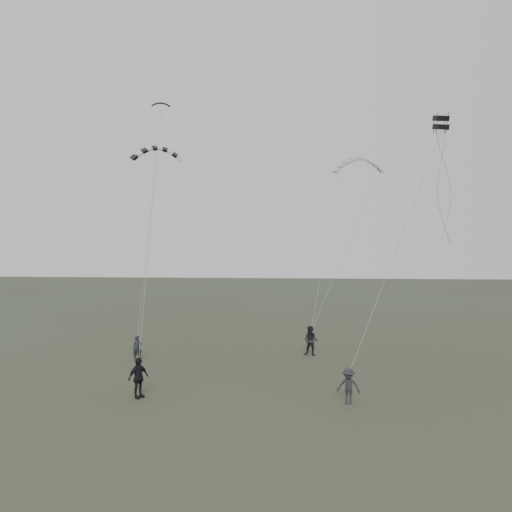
# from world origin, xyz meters

# --- Properties ---
(ground) EXTENTS (140.00, 140.00, 0.00)m
(ground) POSITION_xyz_m (0.00, 0.00, 0.00)
(ground) COLOR #373E2A
(ground) RESTS_ON ground
(flyer_left) EXTENTS (0.66, 0.57, 1.52)m
(flyer_left) POSITION_xyz_m (-6.35, 5.84, 0.76)
(flyer_left) COLOR black
(flyer_left) RESTS_ON ground
(flyer_right) EXTENTS (1.11, 0.98, 1.89)m
(flyer_right) POSITION_xyz_m (4.28, 7.90, 0.94)
(flyer_right) COLOR black
(flyer_right) RESTS_ON ground
(flyer_center) EXTENTS (1.00, 1.18, 1.89)m
(flyer_center) POSITION_xyz_m (-4.11, -1.17, 0.95)
(flyer_center) COLOR black
(flyer_center) RESTS_ON ground
(flyer_far) EXTENTS (1.16, 0.86, 1.61)m
(flyer_far) POSITION_xyz_m (5.61, -1.33, 0.80)
(flyer_far) COLOR #27272C
(flyer_far) RESTS_ON ground
(kite_dark_small) EXTENTS (1.40, 0.83, 0.54)m
(kite_dark_small) POSITION_xyz_m (-6.33, 11.70, 17.17)
(kite_dark_small) COLOR black
(kite_dark_small) RESTS_ON flyer_left
(kite_pale_large) EXTENTS (4.04, 1.71, 1.78)m
(kite_pale_large) POSITION_xyz_m (8.29, 15.79, 13.65)
(kite_pale_large) COLOR #B3B5B8
(kite_pale_large) RESTS_ON flyer_right
(kite_striped) EXTENTS (3.13, 2.01, 1.35)m
(kite_striped) POSITION_xyz_m (-4.79, 4.94, 12.73)
(kite_striped) COLOR black
(kite_striped) RESTS_ON flyer_center
(kite_box) EXTENTS (0.79, 0.89, 0.83)m
(kite_box) POSITION_xyz_m (10.78, 2.95, 13.49)
(kite_box) COLOR black
(kite_box) RESTS_ON flyer_far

